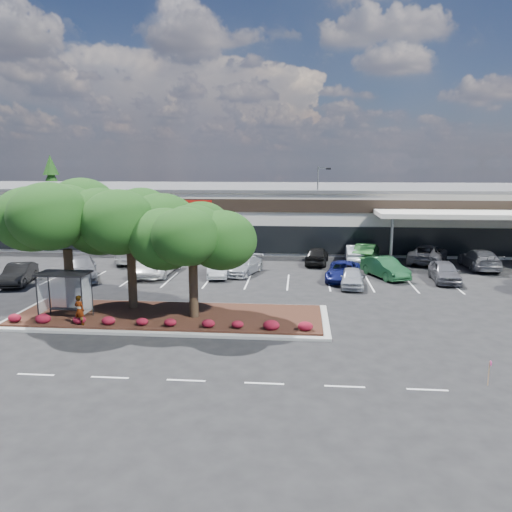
# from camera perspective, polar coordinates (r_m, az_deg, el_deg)

# --- Properties ---
(ground) EXTENTS (160.00, 160.00, 0.00)m
(ground) POSITION_cam_1_polar(r_m,az_deg,el_deg) (24.90, -7.73, -10.03)
(ground) COLOR black
(ground) RESTS_ON ground
(retail_store) EXTENTS (80.40, 25.20, 6.25)m
(retail_store) POSITION_cam_1_polar(r_m,az_deg,el_deg) (57.13, -0.22, 4.97)
(retail_store) COLOR silver
(retail_store) RESTS_ON ground
(landscape_island) EXTENTS (18.00, 6.00, 0.26)m
(landscape_island) POSITION_cam_1_polar(r_m,az_deg,el_deg) (29.00, -9.87, -6.83)
(landscape_island) COLOR #9FA09A
(landscape_island) RESTS_ON ground
(lane_markings) EXTENTS (33.12, 20.06, 0.01)m
(lane_markings) POSITION_cam_1_polar(r_m,az_deg,el_deg) (34.69, -4.16, -4.01)
(lane_markings) COLOR silver
(lane_markings) RESTS_ON ground
(shrub_row) EXTENTS (17.00, 0.80, 0.50)m
(shrub_row) POSITION_cam_1_polar(r_m,az_deg,el_deg) (26.96, -11.04, -7.36)
(shrub_row) COLOR maroon
(shrub_row) RESTS_ON landscape_island
(bus_shelter) EXTENTS (2.75, 1.55, 2.59)m
(bus_shelter) POSITION_cam_1_polar(r_m,az_deg,el_deg) (29.40, -20.96, -2.75)
(bus_shelter) COLOR black
(bus_shelter) RESTS_ON landscape_island
(island_tree_west) EXTENTS (7.20, 7.20, 7.89)m
(island_tree_west) POSITION_cam_1_polar(r_m,az_deg,el_deg) (30.64, -20.78, 1.40)
(island_tree_west) COLOR #163D12
(island_tree_west) RESTS_ON landscape_island
(island_tree_mid) EXTENTS (6.60, 6.60, 7.32)m
(island_tree_mid) POSITION_cam_1_polar(r_m,az_deg,el_deg) (29.98, -14.13, 1.03)
(island_tree_mid) COLOR #163D12
(island_tree_mid) RESTS_ON landscape_island
(island_tree_east) EXTENTS (5.80, 5.80, 6.50)m
(island_tree_east) POSITION_cam_1_polar(r_m,az_deg,el_deg) (27.54, -7.23, -0.42)
(island_tree_east) COLOR #163D12
(island_tree_east) RESTS_ON landscape_island
(conifer_north_west) EXTENTS (4.40, 4.40, 10.00)m
(conifer_north_west) POSITION_cam_1_polar(r_m,az_deg,el_deg) (77.35, -22.26, 7.02)
(conifer_north_west) COLOR #163D12
(conifer_north_west) RESTS_ON ground
(person_waiting) EXTENTS (0.68, 0.54, 1.62)m
(person_waiting) POSITION_cam_1_polar(r_m,az_deg,el_deg) (28.14, -19.53, -5.84)
(person_waiting) COLOR #594C47
(person_waiting) RESTS_ON landscape_island
(light_pole) EXTENTS (1.38, 0.88, 8.43)m
(light_pole) POSITION_cam_1_polar(r_m,az_deg,el_deg) (47.91, 7.11, 4.46)
(light_pole) COLOR #9FA09A
(light_pole) RESTS_ON ground
(survey_stake) EXTENTS (0.08, 0.14, 1.03)m
(survey_stake) POSITION_cam_1_polar(r_m,az_deg,el_deg) (22.25, 25.13, -11.70)
(survey_stake) COLOR #A97F58
(survey_stake) RESTS_ON ground
(car_0) EXTENTS (2.62, 4.83, 1.51)m
(car_0) POSITION_cam_1_polar(r_m,az_deg,el_deg) (40.32, -25.50, -1.88)
(car_0) COLOR black
(car_0) RESTS_ON ground
(car_1) EXTENTS (4.48, 6.17, 1.66)m
(car_1) POSITION_cam_1_polar(r_m,az_deg,el_deg) (40.41, -19.37, -1.30)
(car_1) COLOR slate
(car_1) RESTS_ON ground
(car_2) EXTENTS (3.08, 6.30, 1.72)m
(car_2) POSITION_cam_1_polar(r_m,az_deg,el_deg) (40.42, -11.48, -0.86)
(car_2) COLOR white
(car_2) RESTS_ON ground
(car_3) EXTENTS (2.04, 4.45, 1.41)m
(car_3) POSITION_cam_1_polar(r_m,az_deg,el_deg) (39.00, -4.40, -1.33)
(car_3) COLOR #B7BDC3
(car_3) RESTS_ON ground
(car_4) EXTENTS (3.18, 5.04, 1.36)m
(car_4) POSITION_cam_1_polar(r_m,az_deg,el_deg) (39.75, -1.39, -1.11)
(car_4) COLOR #A0A4AA
(car_4) RESTS_ON ground
(car_5) EXTENTS (1.90, 4.07, 1.35)m
(car_5) POSITION_cam_1_polar(r_m,az_deg,el_deg) (36.25, 10.90, -2.45)
(car_5) COLOR #AAAEB7
(car_5) RESTS_ON ground
(car_6) EXTENTS (3.13, 5.33, 1.39)m
(car_6) POSITION_cam_1_polar(r_m,az_deg,el_deg) (38.16, 9.93, -1.74)
(car_6) COLOR navy
(car_6) RESTS_ON ground
(car_7) EXTENTS (3.43, 5.01, 1.56)m
(car_7) POSITION_cam_1_polar(r_m,az_deg,el_deg) (39.75, 14.52, -1.30)
(car_7) COLOR #1A4B27
(car_7) RESTS_ON ground
(car_8) EXTENTS (2.10, 4.64, 1.54)m
(car_8) POSITION_cam_1_polar(r_m,az_deg,el_deg) (39.71, 20.74, -1.68)
(car_8) COLOR #5C5C63
(car_8) RESTS_ON ground
(car_9) EXTENTS (2.67, 5.01, 1.57)m
(car_9) POSITION_cam_1_polar(r_m,az_deg,el_deg) (45.65, -13.75, 0.25)
(car_9) COLOR #535259
(car_9) RESTS_ON ground
(car_10) EXTENTS (2.48, 5.72, 1.64)m
(car_10) POSITION_cam_1_polar(r_m,az_deg,el_deg) (45.81, -13.76, 0.32)
(car_10) COLOR silver
(car_10) RESTS_ON ground
(car_11) EXTENTS (4.60, 6.39, 1.72)m
(car_11) POSITION_cam_1_polar(r_m,az_deg,el_deg) (43.18, -3.49, 0.05)
(car_11) COLOR #ADB2BA
(car_11) RESTS_ON ground
(car_12) EXTENTS (2.92, 4.39, 1.37)m
(car_12) POSITION_cam_1_polar(r_m,az_deg,el_deg) (41.74, -2.71, -0.55)
(car_12) COLOR #5C5D64
(car_12) RESTS_ON ground
(car_13) EXTENTS (2.34, 4.78, 1.57)m
(car_13) POSITION_cam_1_polar(r_m,az_deg,el_deg) (43.91, 6.98, 0.07)
(car_13) COLOR black
(car_13) RESTS_ON ground
(car_14) EXTENTS (1.71, 4.59, 1.50)m
(car_14) POSITION_cam_1_polar(r_m,az_deg,el_deg) (45.74, 11.23, 0.32)
(car_14) COLOR silver
(car_14) RESTS_ON ground
(car_15) EXTENTS (3.07, 5.26, 1.64)m
(car_15) POSITION_cam_1_polar(r_m,az_deg,el_deg) (45.93, 12.52, 0.40)
(car_15) COLOR #1B4B1E
(car_15) RESTS_ON ground
(car_16) EXTENTS (4.86, 6.57, 1.66)m
(car_16) POSITION_cam_1_polar(r_m,az_deg,el_deg) (46.61, 19.04, 0.23)
(car_16) COLOR #4D4E55
(car_16) RESTS_ON ground
(car_17) EXTENTS (2.35, 5.67, 1.64)m
(car_17) POSITION_cam_1_polar(r_m,az_deg,el_deg) (45.66, 24.18, -0.34)
(car_17) COLOR slate
(car_17) RESTS_ON ground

